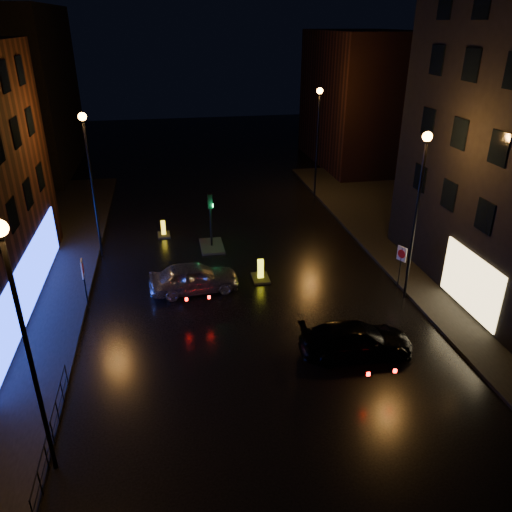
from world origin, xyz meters
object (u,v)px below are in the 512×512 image
at_px(bollard_far, 164,232).
at_px(road_sign_left, 83,273).
at_px(traffic_signal, 212,240).
at_px(silver_hatchback, 194,277).
at_px(bollard_near, 261,275).
at_px(road_sign_right, 401,257).
at_px(dark_sedan, 356,340).

height_order(bollard_far, road_sign_left, road_sign_left).
relative_size(traffic_signal, silver_hatchback, 0.76).
xyz_separation_m(bollard_near, road_sign_left, (-8.87, -1.45, 1.69)).
bearing_deg(bollard_far, road_sign_right, -40.37).
relative_size(road_sign_left, road_sign_right, 1.10).
height_order(dark_sedan, bollard_far, dark_sedan).
xyz_separation_m(dark_sedan, bollard_near, (-2.66, 7.34, -0.44)).
distance_m(road_sign_left, road_sign_right, 15.81).
xyz_separation_m(bollard_far, road_sign_right, (12.00, -9.41, 1.55)).
height_order(dark_sedan, road_sign_left, road_sign_left).
bearing_deg(road_sign_left, silver_hatchback, 4.09).
bearing_deg(silver_hatchback, road_sign_left, 94.73).
bearing_deg(traffic_signal, silver_hatchback, -105.11).
relative_size(traffic_signal, road_sign_right, 1.46).
distance_m(silver_hatchback, dark_sedan, 9.18).
xyz_separation_m(dark_sedan, bollard_far, (-7.74, 14.48, -0.47)).
bearing_deg(bollard_far, dark_sedan, -64.13).
distance_m(bollard_near, bollard_far, 8.76).
relative_size(bollard_far, road_sign_right, 0.51).
xyz_separation_m(bollard_near, bollard_far, (-5.08, 7.14, -0.03)).
distance_m(traffic_signal, dark_sedan, 13.00).
height_order(bollard_near, road_sign_right, road_sign_right).
height_order(silver_hatchback, dark_sedan, silver_hatchback).
bearing_deg(road_sign_right, bollard_far, -62.90).
bearing_deg(road_sign_right, dark_sedan, 25.14).
distance_m(traffic_signal, road_sign_left, 9.23).
bearing_deg(road_sign_left, road_sign_right, -7.54).
distance_m(bollard_far, road_sign_right, 15.33).
distance_m(bollard_near, road_sign_left, 9.14).
xyz_separation_m(silver_hatchback, dark_sedan, (6.29, -6.69, -0.09)).
height_order(bollard_near, bollard_far, bollard_near).
xyz_separation_m(dark_sedan, road_sign_left, (-11.53, 5.89, 1.26)).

